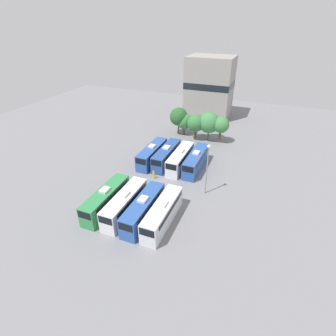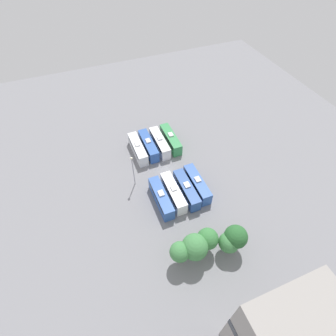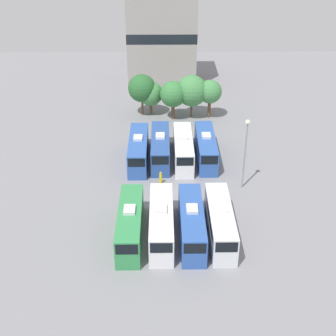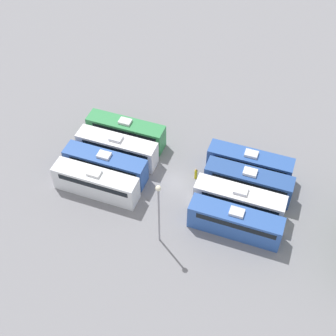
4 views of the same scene
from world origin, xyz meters
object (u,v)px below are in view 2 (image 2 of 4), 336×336
at_px(bus_5, 187,189).
at_px(tree_0, 236,237).
at_px(bus_7, 161,198).
at_px(tree_4, 180,252).
at_px(bus_1, 160,143).
at_px(light_pole, 133,167).
at_px(bus_3, 138,149).
at_px(bus_6, 173,192).
at_px(tree_3, 195,247).
at_px(bus_4, 197,184).
at_px(tree_2, 208,239).
at_px(bus_2, 148,145).
at_px(tree_1, 229,243).
at_px(worker_person, 175,173).
at_px(bus_0, 171,139).

bearing_deg(bus_5, tree_0, 100.97).
height_order(bus_7, tree_4, tree_4).
distance_m(bus_1, light_pole, 14.60).
relative_size(bus_3, tree_4, 1.65).
relative_size(bus_6, tree_3, 1.49).
relative_size(bus_4, tree_2, 1.66).
relative_size(bus_4, light_pole, 1.14).
bearing_deg(bus_1, tree_3, 81.13).
bearing_deg(tree_0, tree_3, -7.52).
xyz_separation_m(bus_2, bus_7, (2.93, 17.32, 0.00)).
height_order(bus_5, tree_2, tree_2).
height_order(bus_2, bus_5, same).
bearing_deg(bus_3, tree_0, 106.04).
xyz_separation_m(tree_3, tree_4, (2.94, -0.21, -0.12)).
distance_m(tree_1, tree_4, 9.79).
distance_m(bus_5, light_pole, 13.46).
relative_size(bus_7, worker_person, 6.14).
height_order(bus_7, tree_2, tree_2).
bearing_deg(bus_0, bus_2, 0.48).
bearing_deg(bus_5, bus_4, -169.58).
bearing_deg(tree_4, bus_6, -108.46).
bearing_deg(tree_2, tree_4, 4.70).
relative_size(bus_1, bus_7, 1.00).
bearing_deg(bus_4, tree_0, 90.06).
distance_m(bus_2, worker_person, 11.29).
xyz_separation_m(bus_2, bus_6, (-0.20, 16.98, 0.00)).
bearing_deg(bus_6, light_pole, -45.48).
relative_size(bus_3, bus_5, 1.00).
bearing_deg(bus_7, tree_1, 116.65).
relative_size(bus_4, bus_6, 1.00).
bearing_deg(bus_0, tree_4, 70.55).
relative_size(tree_2, tree_4, 1.00).
xyz_separation_m(tree_2, tree_4, (5.99, 0.49, 0.20)).
height_order(bus_3, tree_4, tree_4).
bearing_deg(bus_3, bus_6, 100.87).
height_order(bus_4, light_pole, light_pole).
relative_size(bus_3, bus_6, 1.00).
distance_m(bus_1, tree_2, 31.11).
bearing_deg(bus_3, tree_4, 87.01).
bearing_deg(tree_4, worker_person, -110.95).
relative_size(bus_4, tree_4, 1.65).
relative_size(bus_1, bus_3, 1.00).
bearing_deg(bus_2, worker_person, 107.08).
xyz_separation_m(bus_2, tree_2, (-1.31, 31.09, 2.38)).
relative_size(bus_3, bus_7, 1.00).
height_order(bus_5, bus_7, same).
bearing_deg(tree_4, bus_7, -96.99).
height_order(bus_4, tree_4, tree_4).
bearing_deg(tree_2, light_pole, -68.92).
xyz_separation_m(bus_7, tree_4, (1.75, 14.26, 2.58)).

